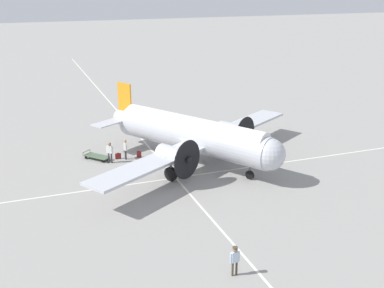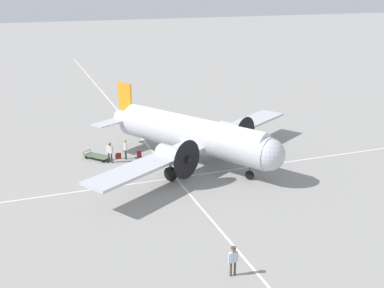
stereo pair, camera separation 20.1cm
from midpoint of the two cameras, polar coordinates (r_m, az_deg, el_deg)
ground_plane at (r=40.20m, az=-0.14°, el=-2.24°), size 300.00×300.00×0.00m
apron_line_eastwest at (r=37.97m, az=1.21°, el=-3.55°), size 120.00×0.16×0.01m
apron_line_northsouth at (r=39.52m, az=-3.28°, el=-2.66°), size 0.16×120.00×0.01m
airliner_main at (r=39.11m, az=0.35°, el=1.06°), size 20.99×16.90×5.77m
crew_foreground at (r=25.34m, az=4.87°, el=-13.27°), size 0.56×0.29×1.66m
passenger_boarding at (r=40.43m, az=-9.86°, el=-0.75°), size 0.51×0.40×1.79m
ramp_agent at (r=41.07m, az=-8.05°, el=-0.37°), size 0.28×0.60×1.76m
suitcase_near_door at (r=41.50m, az=-8.89°, el=-1.42°), size 0.49×0.13×0.53m
suitcase_upright_spare at (r=41.58m, az=-6.44°, el=-1.23°), size 0.36×0.19×0.59m
baggage_cart at (r=41.69m, az=-11.35°, el=-1.43°), size 2.26×2.43×0.56m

